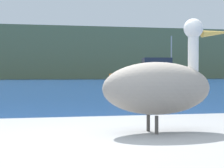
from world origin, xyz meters
TOP-DOWN VIEW (x-y plane):
  - hillside_backdrop at (0.00, 71.18)m, footprint 140.00×13.58m
  - pelican at (0.65, 0.50)m, footprint 1.26×0.58m
  - fishing_boat_orange at (11.51, 34.49)m, footprint 7.90×2.90m

SIDE VIEW (x-z plane):
  - fishing_boat_orange at x=11.51m, z-range -1.46..3.32m
  - pelican at x=0.65m, z-range 0.54..1.50m
  - hillside_backdrop at x=0.00m, z-range 0.00..9.20m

